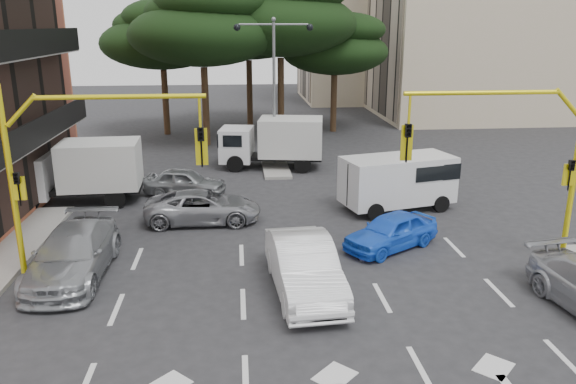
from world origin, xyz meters
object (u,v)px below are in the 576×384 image
signal_mast_right (524,148)px  car_blue_compact (391,231)px  car_silver_wagon (73,254)px  car_silver_cross_a (203,207)px  signal_mast_left (72,157)px  street_lamp_center (274,66)px  car_silver_cross_b (185,182)px  van_white (397,183)px  box_truck_b (272,143)px  box_truck_a (77,173)px  car_white_hatch (304,267)px

signal_mast_right → car_blue_compact: 5.11m
car_silver_wagon → car_silver_cross_a: car_silver_wagon is taller
signal_mast_left → car_silver_cross_a: signal_mast_left is taller
street_lamp_center → car_silver_cross_b: (-4.47, -5.27, -4.80)m
car_silver_wagon → van_white: size_ratio=1.11×
car_silver_cross_b → box_truck_b: 6.48m
signal_mast_right → box_truck_a: (-15.80, 8.01, -2.52)m
box_truck_a → box_truck_b: box_truck_b is taller
car_silver_cross_a → van_white: van_white is taller
signal_mast_left → car_silver_wagon: (-0.39, 0.33, -3.14)m
car_silver_cross_b → street_lamp_center: bearing=-27.7°
signal_mast_right → car_white_hatch: size_ratio=1.23×
box_truck_a → box_truck_b: bearing=-60.7°
signal_mast_right → car_silver_wagon: (-14.00, 0.33, -3.14)m
street_lamp_center → car_silver_wagon: 16.15m
car_silver_wagon → van_white: van_white is taller
signal_mast_left → car_blue_compact: (10.04, 1.66, -3.25)m
van_white → car_silver_cross_a: bearing=-97.9°
car_silver_cross_a → box_truck_b: (3.32, 8.50, 0.74)m
car_silver_cross_b → car_silver_cross_a: bearing=-152.3°
car_white_hatch → street_lamp_center: bearing=84.9°
car_white_hatch → car_silver_cross_a: (-3.26, 6.42, -0.18)m
signal_mast_left → car_blue_compact: 10.68m
street_lamp_center → car_white_hatch: bearing=-90.8°
car_blue_compact → signal_mast_right: bearing=32.7°
street_lamp_center → car_white_hatch: 16.10m
signal_mast_right → car_silver_cross_a: bearing=154.0°
car_blue_compact → signal_mast_left: bearing=-113.0°
signal_mast_right → car_silver_wagon: size_ratio=1.16×
car_silver_wagon → signal_mast_right: bearing=-0.0°
signal_mast_left → car_white_hatch: size_ratio=1.23×
signal_mast_right → car_silver_cross_b: size_ratio=1.62×
car_silver_cross_a → car_silver_wagon: bearing=141.4°
car_silver_wagon → car_silver_cross_a: size_ratio=1.14×
car_silver_wagon → car_silver_cross_a: 5.99m
signal_mast_right → box_truck_a: bearing=153.1°
car_silver_cross_b → box_truck_b: bearing=-29.6°
signal_mast_right → street_lamp_center: 15.65m
car_blue_compact → car_silver_wagon: 10.51m
car_white_hatch → car_silver_wagon: car_white_hatch is taller
car_blue_compact → car_silver_cross_a: (-6.69, 3.35, -0.00)m
signal_mast_right → signal_mast_left: same height
car_silver_cross_b → car_blue_compact: bearing=-120.0°
street_lamp_center → car_silver_cross_b: street_lamp_center is taller
car_silver_cross_b → van_white: bearing=-94.6°
car_silver_cross_a → box_truck_a: box_truck_a is taller
car_blue_compact → car_silver_cross_a: bearing=-149.0°
street_lamp_center → van_white: 10.25m
car_white_hatch → box_truck_b: (0.06, 14.92, 0.57)m
signal_mast_left → car_silver_wagon: size_ratio=1.16×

